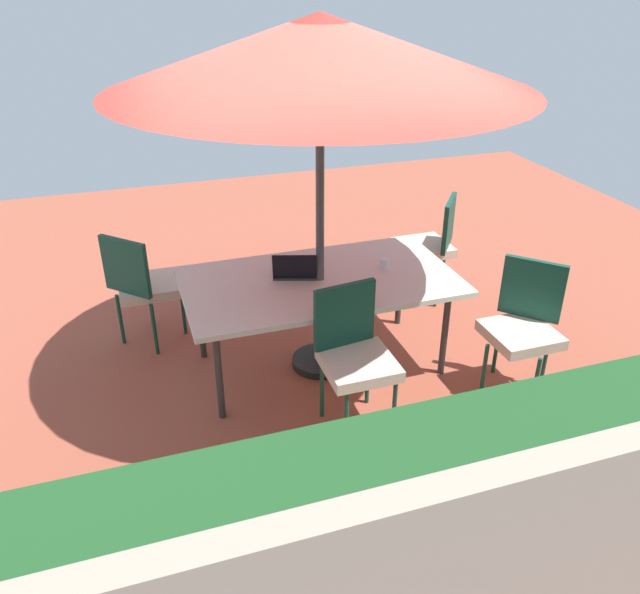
{
  "coord_description": "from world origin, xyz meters",
  "views": [
    {
      "loc": [
        1.32,
        3.96,
        2.83
      ],
      "look_at": [
        0.0,
        0.0,
        0.6
      ],
      "focal_mm": 35.55,
      "sensor_mm": 36.0,
      "label": 1
    }
  ],
  "objects_px": {
    "chair_southwest": "(430,242)",
    "chair_north": "(354,352)",
    "chair_northwest": "(524,323)",
    "cup": "(384,264)",
    "dining_table": "(320,285)",
    "laptop": "(295,271)",
    "chair_southeast": "(142,283)",
    "patio_umbrella": "(320,53)"
  },
  "relations": [
    {
      "from": "dining_table",
      "to": "chair_southeast",
      "type": "height_order",
      "value": "chair_southeast"
    },
    {
      "from": "chair_southeast",
      "to": "cup",
      "type": "bearing_deg",
      "value": -157.27
    },
    {
      "from": "chair_north",
      "to": "chair_northwest",
      "type": "relative_size",
      "value": 1.0
    },
    {
      "from": "chair_north",
      "to": "chair_southeast",
      "type": "bearing_deg",
      "value": 122.76
    },
    {
      "from": "patio_umbrella",
      "to": "chair_northwest",
      "type": "xyz_separation_m",
      "value": [
        -1.28,
        0.74,
        -1.77
      ]
    },
    {
      "from": "patio_umbrella",
      "to": "laptop",
      "type": "relative_size",
      "value": 7.29
    },
    {
      "from": "dining_table",
      "to": "cup",
      "type": "height_order",
      "value": "cup"
    },
    {
      "from": "chair_southeast",
      "to": "cup",
      "type": "height_order",
      "value": "chair_southeast"
    },
    {
      "from": "chair_southeast",
      "to": "laptop",
      "type": "bearing_deg",
      "value": -166.2
    },
    {
      "from": "patio_umbrella",
      "to": "chair_north",
      "type": "relative_size",
      "value": 2.82
    },
    {
      "from": "chair_southwest",
      "to": "laptop",
      "type": "bearing_deg",
      "value": -27.77
    },
    {
      "from": "chair_southwest",
      "to": "cup",
      "type": "height_order",
      "value": "chair_southwest"
    },
    {
      "from": "chair_northwest",
      "to": "laptop",
      "type": "relative_size",
      "value": 2.58
    },
    {
      "from": "chair_southwest",
      "to": "chair_north",
      "type": "relative_size",
      "value": 1.0
    },
    {
      "from": "patio_umbrella",
      "to": "chair_southeast",
      "type": "height_order",
      "value": "patio_umbrella"
    },
    {
      "from": "patio_umbrella",
      "to": "laptop",
      "type": "height_order",
      "value": "patio_umbrella"
    },
    {
      "from": "patio_umbrella",
      "to": "chair_southeast",
      "type": "relative_size",
      "value": 2.82
    },
    {
      "from": "chair_southeast",
      "to": "laptop",
      "type": "height_order",
      "value": "chair_southeast"
    },
    {
      "from": "chair_northwest",
      "to": "cup",
      "type": "distance_m",
      "value": 1.1
    },
    {
      "from": "dining_table",
      "to": "patio_umbrella",
      "type": "distance_m",
      "value": 1.61
    },
    {
      "from": "chair_northwest",
      "to": "cup",
      "type": "xyz_separation_m",
      "value": [
        0.76,
        -0.75,
        0.24
      ]
    },
    {
      "from": "dining_table",
      "to": "chair_north",
      "type": "bearing_deg",
      "value": 90.29
    },
    {
      "from": "chair_southeast",
      "to": "chair_northwest",
      "type": "height_order",
      "value": "same"
    },
    {
      "from": "patio_umbrella",
      "to": "laptop",
      "type": "distance_m",
      "value": 1.53
    },
    {
      "from": "chair_northwest",
      "to": "laptop",
      "type": "xyz_separation_m",
      "value": [
        1.45,
        -0.83,
        0.25
      ]
    },
    {
      "from": "chair_southwest",
      "to": "chair_north",
      "type": "height_order",
      "value": "same"
    },
    {
      "from": "patio_umbrella",
      "to": "chair_southeast",
      "type": "xyz_separation_m",
      "value": [
        1.25,
        -0.77,
        -1.77
      ]
    },
    {
      "from": "chair_southwest",
      "to": "chair_southeast",
      "type": "height_order",
      "value": "same"
    },
    {
      "from": "laptop",
      "to": "cup",
      "type": "relative_size",
      "value": 4.59
    },
    {
      "from": "patio_umbrella",
      "to": "dining_table",
      "type": "bearing_deg",
      "value": 0.0
    },
    {
      "from": "chair_southeast",
      "to": "chair_northwest",
      "type": "distance_m",
      "value": 2.94
    },
    {
      "from": "chair_southwest",
      "to": "chair_north",
      "type": "xyz_separation_m",
      "value": [
        1.32,
        1.49,
        0.0
      ]
    },
    {
      "from": "dining_table",
      "to": "cup",
      "type": "bearing_deg",
      "value": -178.19
    },
    {
      "from": "patio_umbrella",
      "to": "chair_northwest",
      "type": "relative_size",
      "value": 2.82
    },
    {
      "from": "cup",
      "to": "patio_umbrella",
      "type": "bearing_deg",
      "value": 1.81
    },
    {
      "from": "chair_northwest",
      "to": "laptop",
      "type": "height_order",
      "value": "chair_northwest"
    },
    {
      "from": "chair_southwest",
      "to": "cup",
      "type": "bearing_deg",
      "value": -9.01
    },
    {
      "from": "laptop",
      "to": "chair_southeast",
      "type": "bearing_deg",
      "value": -14.39
    },
    {
      "from": "chair_north",
      "to": "chair_northwest",
      "type": "bearing_deg",
      "value": -8.61
    },
    {
      "from": "chair_southwest",
      "to": "chair_southeast",
      "type": "bearing_deg",
      "value": -52.4
    },
    {
      "from": "chair_southeast",
      "to": "laptop",
      "type": "relative_size",
      "value": 2.58
    },
    {
      "from": "patio_umbrella",
      "to": "cup",
      "type": "bearing_deg",
      "value": -178.19
    }
  ]
}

